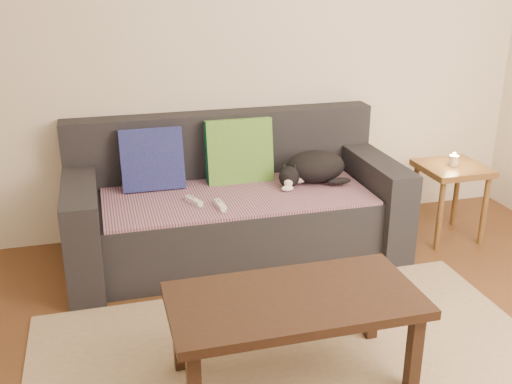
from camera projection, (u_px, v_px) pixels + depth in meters
back_wall at (217, 45)px, 3.93m from camera, size 4.50×0.04×2.60m
sofa at (234, 208)px, 3.90m from camera, size 2.10×0.94×0.87m
throw_blanket at (237, 195)px, 3.77m from camera, size 1.66×0.74×0.02m
cushion_navy at (152, 159)px, 3.82m from camera, size 0.40×0.19×0.41m
cushion_green at (239, 152)px, 3.96m from camera, size 0.44×0.18×0.45m
cat at (313, 168)px, 3.94m from camera, size 0.52×0.40×0.21m
wii_remote_a at (194, 201)px, 3.62m from camera, size 0.09×0.15×0.03m
wii_remote_b at (220, 205)px, 3.55m from camera, size 0.05×0.15×0.03m
side_table at (451, 178)px, 4.06m from camera, size 0.42×0.42×0.53m
candle at (454, 160)px, 4.02m from camera, size 0.06×0.06×0.09m
rug at (306, 383)px, 2.73m from camera, size 2.50×1.80×0.01m
coffee_table at (294, 307)px, 2.62m from camera, size 1.11×0.55×0.44m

